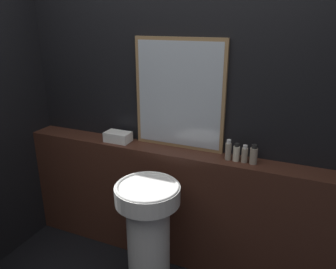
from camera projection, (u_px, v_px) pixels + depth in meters
wall_back at (177, 109)px, 2.52m from camera, size 8.00×0.06×2.50m
vanity_counter at (170, 205)px, 2.65m from camera, size 2.54×0.22×0.96m
pedestal_sink at (148, 234)px, 2.25m from camera, size 0.43×0.43×0.89m
mirror at (179, 95)px, 2.42m from camera, size 0.70×0.03×0.83m
towel_stack at (118, 137)px, 2.65m from camera, size 0.21×0.13×0.08m
shampoo_bottle at (228, 150)px, 2.30m from camera, size 0.04×0.04×0.15m
conditioner_bottle at (236, 153)px, 2.28m from camera, size 0.05×0.05×0.13m
lotion_bottle at (245, 154)px, 2.26m from camera, size 0.04×0.04×0.13m
body_wash_bottle at (254, 155)px, 2.24m from camera, size 0.05×0.05×0.14m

